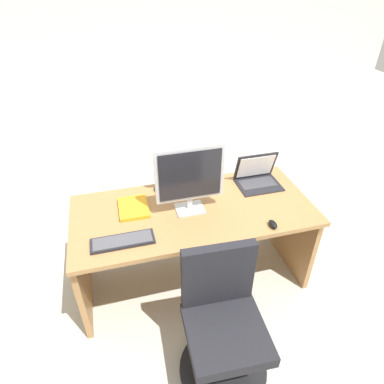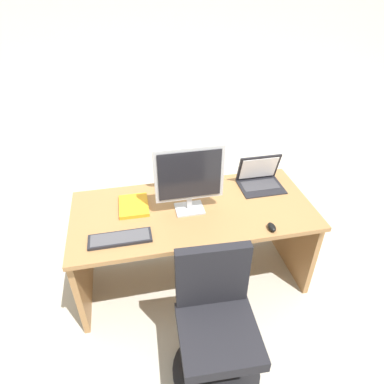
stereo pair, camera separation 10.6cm
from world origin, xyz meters
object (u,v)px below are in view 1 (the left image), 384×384
at_px(office_chair, 223,329).
at_px(desk, 192,227).
at_px(monitor, 190,176).
at_px(coffee_mug, 192,187).
at_px(book, 133,208).
at_px(laptop, 257,174).
at_px(keyboard, 123,241).
at_px(desk_lamp, 160,163).
at_px(mouse, 273,224).

bearing_deg(office_chair, desk, 88.77).
height_order(monitor, coffee_mug, monitor).
height_order(book, office_chair, office_chair).
bearing_deg(desk, laptop, 15.54).
xyz_separation_m(book, office_chair, (0.40, -0.85, -0.38)).
relative_size(desk, keyboard, 4.31).
relative_size(desk_lamp, book, 1.31).
relative_size(mouse, office_chair, 0.10).
bearing_deg(coffee_mug, book, -167.49).
bearing_deg(coffee_mug, office_chair, -93.66).
bearing_deg(monitor, laptop, 19.73).
relative_size(desk, book, 6.43).
xyz_separation_m(laptop, book, (-0.99, -0.11, -0.06)).
bearing_deg(office_chair, desk_lamp, 98.77).
bearing_deg(monitor, mouse, -33.28).
bearing_deg(book, laptop, 6.03).
xyz_separation_m(keyboard, desk_lamp, (0.35, 0.50, 0.24)).
xyz_separation_m(mouse, office_chair, (-0.48, -0.42, -0.38)).
bearing_deg(desk, mouse, -39.26).
distance_m(keyboard, mouse, 0.99).
bearing_deg(office_chair, keyboard, 134.21).
bearing_deg(office_chair, laptop, 57.98).
height_order(desk_lamp, book, desk_lamp).
bearing_deg(laptop, coffee_mug, -179.66).
xyz_separation_m(coffee_mug, office_chair, (-0.06, -0.95, -0.41)).
xyz_separation_m(keyboard, mouse, (0.98, -0.10, 0.01)).
height_order(laptop, keyboard, laptop).
xyz_separation_m(desk, coffee_mug, (0.04, 0.16, 0.25)).
xyz_separation_m(desk_lamp, office_chair, (0.16, -1.02, -0.61)).
bearing_deg(desk_lamp, laptop, -5.17).
distance_m(monitor, book, 0.49).
xyz_separation_m(laptop, desk_lamp, (-0.75, 0.07, 0.18)).
height_order(mouse, office_chair, office_chair).
bearing_deg(coffee_mug, mouse, -52.02).
xyz_separation_m(desk_lamp, book, (-0.24, -0.17, -0.24)).
distance_m(keyboard, coffee_mug, 0.71).
relative_size(laptop, desk_lamp, 0.94).
distance_m(desk_lamp, book, 0.38).
relative_size(desk_lamp, office_chair, 0.40).
relative_size(monitor, desk_lamp, 1.41).
bearing_deg(laptop, office_chair, -122.02).
bearing_deg(monitor, office_chair, -89.22).
height_order(laptop, mouse, laptop).
xyz_separation_m(book, coffee_mug, (0.46, 0.10, 0.03)).
xyz_separation_m(monitor, coffee_mug, (0.07, 0.21, -0.24)).
bearing_deg(book, desk_lamp, 35.75).
relative_size(keyboard, coffee_mug, 3.91).
relative_size(monitor, office_chair, 0.56).
relative_size(monitor, mouse, 5.71).
relative_size(keyboard, mouse, 4.59).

